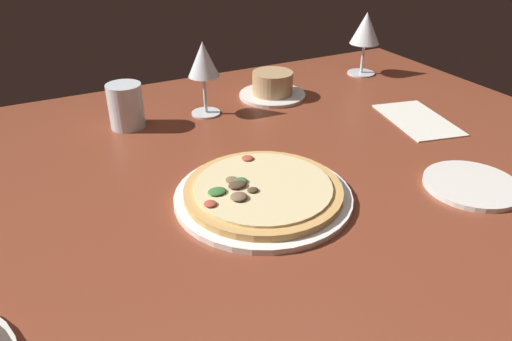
{
  "coord_description": "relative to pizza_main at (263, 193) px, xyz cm",
  "views": [
    {
      "loc": [
        -32.7,
        -66.59,
        46.69
      ],
      "look_at": [
        -0.83,
        -4.18,
        7.0
      ],
      "focal_mm": 33.68,
      "sensor_mm": 36.0,
      "label": 1
    }
  ],
  "objects": [
    {
      "name": "side_plate",
      "position": [
        33.32,
        -12.91,
        -0.76
      ],
      "size": [
        16.0,
        16.0,
        0.9
      ],
      "primitive_type": "cylinder",
      "color": "silver",
      "rests_on": "dining_table"
    },
    {
      "name": "pizza_main",
      "position": [
        0.0,
        0.0,
        0.0
      ],
      "size": [
        29.0,
        29.0,
        3.4
      ],
      "color": "white",
      "rests_on": "dining_table"
    },
    {
      "name": "water_glass",
      "position": [
        -12.39,
        38.58,
        3.12
      ],
      "size": [
        7.36,
        7.36,
        9.45
      ],
      "color": "silver",
      "rests_on": "dining_table"
    },
    {
      "name": "paper_menu",
      "position": [
        45.48,
        12.73,
        -1.06
      ],
      "size": [
        15.97,
        22.39,
        0.3
      ],
      "primitive_type": "cube",
      "rotation": [
        0.0,
        0.0,
        -0.22
      ],
      "color": "silver",
      "rests_on": "dining_table"
    },
    {
      "name": "wine_glass_far",
      "position": [
        54.68,
        44.68,
        10.71
      ],
      "size": [
        8.02,
        8.02,
        16.79
      ],
      "color": "silver",
      "rests_on": "dining_table"
    },
    {
      "name": "ramekin_on_saucer",
      "position": [
        23.9,
        40.29,
        1.42
      ],
      "size": [
        16.36,
        16.36,
        6.24
      ],
      "color": "silver",
      "rests_on": "dining_table"
    },
    {
      "name": "dining_table",
      "position": [
        1.71,
        8.35,
        -3.21
      ],
      "size": [
        150.0,
        110.0,
        4.0
      ],
      "primitive_type": "cube",
      "color": "brown",
      "rests_on": "ground"
    },
    {
      "name": "wine_glass_near",
      "position": [
        5.13,
        37.55,
        10.7
      ],
      "size": [
        6.89,
        6.89,
        16.46
      ],
      "color": "silver",
      "rests_on": "dining_table"
    }
  ]
}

